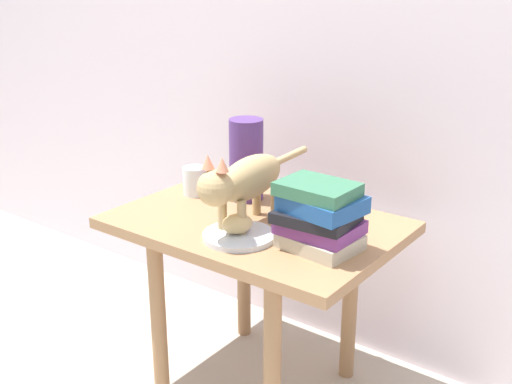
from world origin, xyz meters
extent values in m
plane|color=#B2A899|center=(0.00, 0.00, 0.00)|extent=(6.00, 6.00, 0.00)
cube|color=#9E724C|center=(0.00, 0.00, 0.51)|extent=(0.75, 0.52, 0.03)
cylinder|color=#9E724C|center=(-0.20, -0.20, 0.25)|extent=(0.04, 0.04, 0.49)
cylinder|color=#9E724C|center=(0.20, -0.20, 0.25)|extent=(0.04, 0.04, 0.49)
cylinder|color=#9E724C|center=(-0.20, 0.20, 0.25)|extent=(0.04, 0.04, 0.49)
cylinder|color=#9E724C|center=(0.20, 0.20, 0.25)|extent=(0.04, 0.04, 0.49)
cylinder|color=silver|center=(0.04, -0.13, 0.53)|extent=(0.18, 0.18, 0.01)
ellipsoid|color=#E0BC7A|center=(0.04, -0.13, 0.56)|extent=(0.09, 0.10, 0.05)
cylinder|color=tan|center=(0.05, -0.12, 0.57)|extent=(0.02, 0.02, 0.10)
cylinder|color=tan|center=(-0.01, -0.12, 0.57)|extent=(0.02, 0.02, 0.10)
cylinder|color=tan|center=(0.04, 0.04, 0.57)|extent=(0.02, 0.02, 0.10)
cylinder|color=tan|center=(-0.02, 0.04, 0.57)|extent=(0.02, 0.02, 0.10)
ellipsoid|color=tan|center=(0.01, -0.04, 0.65)|extent=(0.11, 0.27, 0.11)
sphere|color=tan|center=(0.02, -0.19, 0.67)|extent=(0.09, 0.09, 0.09)
cone|color=#DD8460|center=(0.04, -0.19, 0.73)|extent=(0.03, 0.03, 0.03)
cone|color=#DD8460|center=(0.00, -0.19, 0.73)|extent=(0.03, 0.03, 0.03)
cylinder|color=tan|center=(0.00, 0.16, 0.66)|extent=(0.03, 0.16, 0.02)
cube|color=#BCB299|center=(0.23, -0.05, 0.54)|extent=(0.19, 0.16, 0.04)
cube|color=#72337A|center=(0.23, -0.05, 0.57)|extent=(0.19, 0.15, 0.03)
cube|color=black|center=(0.22, -0.06, 0.60)|extent=(0.19, 0.16, 0.03)
cube|color=#1E4C8C|center=(0.24, -0.05, 0.64)|extent=(0.19, 0.17, 0.04)
cube|color=#336B4C|center=(0.23, -0.06, 0.67)|extent=(0.18, 0.14, 0.03)
cylinder|color=#4C2D72|center=(-0.12, 0.12, 0.64)|extent=(0.10, 0.10, 0.24)
cylinder|color=silver|center=(-0.27, 0.05, 0.56)|extent=(0.07, 0.07, 0.08)
cylinder|color=silver|center=(-0.27, 0.05, 0.54)|extent=(0.06, 0.06, 0.04)
cube|color=black|center=(0.15, 0.15, 0.53)|extent=(0.15, 0.06, 0.02)
camera|label=1|loc=(0.96, -1.28, 1.17)|focal=44.73mm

